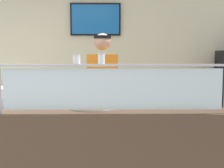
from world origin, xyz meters
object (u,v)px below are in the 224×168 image
object	(u,v)px
pepper_flake_shaker	(101,59)
parmesan_shaker	(77,60)
pizza_tray	(94,106)
pizza_server	(96,104)
pizza_box_stack	(3,92)
worker_figure	(103,94)

from	to	relation	value
pepper_flake_shaker	parmesan_shaker	bearing A→B (deg)	180.00
pizza_tray	pizza_server	distance (m)	0.03
pizza_tray	pizza_box_stack	world-z (taller)	pizza_box_stack
pizza_box_stack	pepper_flake_shaker	bearing A→B (deg)	-49.68
parmesan_shaker	pepper_flake_shaker	bearing A→B (deg)	-0.00
pizza_tray	pizza_server	world-z (taller)	pizza_server
worker_figure	pizza_box_stack	xyz separation A→B (m)	(-1.56, 0.86, -0.08)
pizza_server	pepper_flake_shaker	bearing A→B (deg)	-91.67
pizza_tray	pepper_flake_shaker	xyz separation A→B (m)	(0.09, -0.32, 0.49)
parmesan_shaker	worker_figure	bearing A→B (deg)	77.40
pepper_flake_shaker	pizza_box_stack	bearing A→B (deg)	130.32
worker_figure	pizza_box_stack	distance (m)	1.78
pizza_box_stack	pizza_tray	bearing A→B (deg)	-45.82
pizza_server	pizza_tray	bearing A→B (deg)	116.93
parmesan_shaker	pepper_flake_shaker	size ratio (longest dim) A/B	0.88
pizza_box_stack	parmesan_shaker	bearing A→B (deg)	-54.03
pizza_server	parmesan_shaker	distance (m)	0.57
pizza_tray	pepper_flake_shaker	bearing A→B (deg)	-74.88
pepper_flake_shaker	worker_figure	xyz separation A→B (m)	(-0.01, 0.99, -0.45)
parmesan_shaker	pizza_box_stack	size ratio (longest dim) A/B	0.18
pizza_server	worker_figure	xyz separation A→B (m)	(0.06, 0.69, 0.02)
worker_figure	pizza_server	bearing A→B (deg)	-95.35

